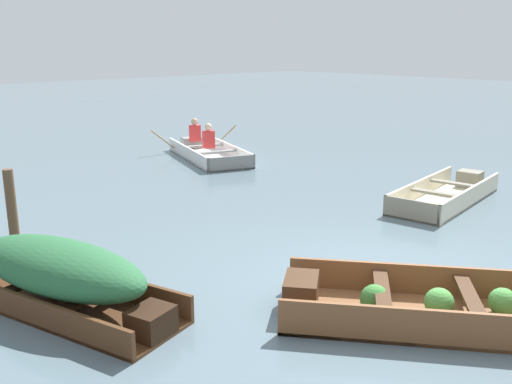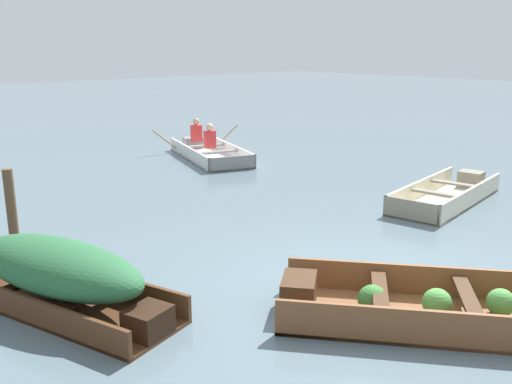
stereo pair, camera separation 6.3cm
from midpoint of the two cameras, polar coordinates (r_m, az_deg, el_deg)
The scene contains 6 objects.
ground_plane at distance 7.09m, azimuth 12.72°, elevation -9.41°, with size 80.00×80.00×0.00m, color slate.
dinghy_wooden_brown_foreground at distance 6.39m, azimuth 15.30°, elevation -10.92°, with size 2.79×3.08×0.39m.
skiff_dark_varnish_near_moored at distance 6.64m, azimuth -19.19°, elevation -7.67°, with size 1.74×3.09×0.78m.
skiff_cream_mid_moored at distance 11.19m, azimuth 18.46°, elevation -0.21°, with size 3.14×1.45×0.36m.
rowboat_white_with_crew at distance 14.78m, azimuth -5.13°, elevation 4.15°, with size 2.59×3.42×0.91m.
mooring_post at distance 8.36m, azimuth -23.38°, elevation -2.06°, with size 0.13×0.13×1.24m, color brown.
Camera 1 is at (-5.42, -3.59, 2.84)m, focal length 40.00 mm.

